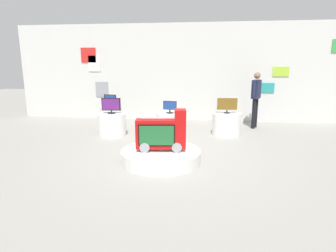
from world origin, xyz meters
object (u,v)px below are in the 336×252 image
object	(u,v)px
tv_on_right_rear	(227,104)
shopper_browsing_near_truck	(256,96)
display_pedestal_left_rear	(112,124)
display_pedestal_right_rear	(226,124)
display_pedestal_center_rear	(111,116)
novelty_firetruck_tv	(162,134)
tv_on_center_rear	(110,100)
main_display_pedestal	(161,156)
tv_on_far_right	(170,107)
tv_on_left_rear	(111,105)
display_pedestal_far_right	(170,124)

from	to	relation	value
tv_on_right_rear	shopper_browsing_near_truck	distance (m)	1.41
display_pedestal_left_rear	shopper_browsing_near_truck	distance (m)	4.42
display_pedestal_right_rear	display_pedestal_center_rear	bearing A→B (deg)	167.05
novelty_firetruck_tv	tv_on_center_rear	xyz separation A→B (m)	(-2.17, 3.27, 0.22)
display_pedestal_center_rear	tv_on_center_rear	distance (m)	0.51
main_display_pedestal	tv_on_right_rear	distance (m)	2.94
novelty_firetruck_tv	display_pedestal_left_rear	xyz separation A→B (m)	(-1.71, 1.99, -0.28)
tv_on_far_right	tv_on_left_rear	bearing A→B (deg)	-170.94
display_pedestal_left_rear	display_pedestal_right_rear	xyz separation A→B (m)	(3.16, 0.46, 0.00)
novelty_firetruck_tv	tv_on_right_rear	size ratio (longest dim) A/B	1.71
tv_on_center_rear	display_pedestal_right_rear	size ratio (longest dim) A/B	0.55
tv_on_left_rear	tv_on_center_rear	bearing A→B (deg)	109.74
main_display_pedestal	tv_on_center_rear	bearing A→B (deg)	123.31
tv_on_left_rear	shopper_browsing_near_truck	xyz separation A→B (m)	(4.10, 1.51, 0.16)
display_pedestal_right_rear	tv_on_far_right	bearing A→B (deg)	-172.47
display_pedestal_center_rear	tv_on_left_rear	bearing A→B (deg)	-70.28
display_pedestal_right_rear	tv_on_right_rear	world-z (taller)	tv_on_right_rear
main_display_pedestal	tv_on_left_rear	bearing A→B (deg)	130.42
tv_on_right_rear	main_display_pedestal	bearing A→B (deg)	-121.21
main_display_pedestal	tv_on_far_right	bearing A→B (deg)	92.34
display_pedestal_right_rear	shopper_browsing_near_truck	distance (m)	1.57
main_display_pedestal	tv_on_left_rear	size ratio (longest dim) A/B	3.12
display_pedestal_left_rear	display_pedestal_right_rear	distance (m)	3.19
main_display_pedestal	display_pedestal_left_rear	xyz separation A→B (m)	(-1.69, 1.98, 0.19)
main_display_pedestal	display_pedestal_center_rear	world-z (taller)	display_pedestal_center_rear
display_pedestal_far_right	tv_on_right_rear	bearing A→B (deg)	7.23
display_pedestal_far_right	shopper_browsing_near_truck	distance (m)	2.88
display_pedestal_center_rear	novelty_firetruck_tv	bearing A→B (deg)	-56.50
tv_on_far_right	shopper_browsing_near_truck	bearing A→B (deg)	26.64
novelty_firetruck_tv	display_pedestal_center_rear	size ratio (longest dim) A/B	1.47
tv_on_left_rear	display_pedestal_center_rear	size ratio (longest dim) A/B	0.74
tv_on_center_rear	tv_on_far_right	size ratio (longest dim) A/B	1.13
tv_on_left_rear	tv_on_center_rear	world-z (taller)	tv_on_left_rear
display_pedestal_far_right	main_display_pedestal	bearing A→B (deg)	-87.65
novelty_firetruck_tv	shopper_browsing_near_truck	world-z (taller)	shopper_browsing_near_truck
tv_on_left_rear	display_pedestal_right_rear	distance (m)	3.24
novelty_firetruck_tv	display_pedestal_left_rear	world-z (taller)	novelty_firetruck_tv
display_pedestal_far_right	display_pedestal_left_rear	bearing A→B (deg)	-170.94
novelty_firetruck_tv	tv_on_left_rear	size ratio (longest dim) A/B	1.98
main_display_pedestal	tv_on_left_rear	world-z (taller)	tv_on_left_rear
display_pedestal_left_rear	tv_on_center_rear	distance (m)	1.46
tv_on_far_right	shopper_browsing_near_truck	size ratio (longest dim) A/B	0.22
main_display_pedestal	display_pedestal_right_rear	distance (m)	2.86
display_pedestal_left_rear	tv_on_left_rear	size ratio (longest dim) A/B	1.48
display_pedestal_center_rear	display_pedestal_right_rear	xyz separation A→B (m)	(3.63, -0.83, 0.00)
tv_on_center_rear	display_pedestal_far_right	xyz separation A→B (m)	(2.06, -1.03, -0.51)
main_display_pedestal	display_pedestal_right_rear	world-z (taller)	display_pedestal_right_rear
tv_on_center_rear	tv_on_right_rear	size ratio (longest dim) A/B	0.72
main_display_pedestal	shopper_browsing_near_truck	distance (m)	4.33
tv_on_right_rear	tv_on_far_right	size ratio (longest dim) A/B	1.58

